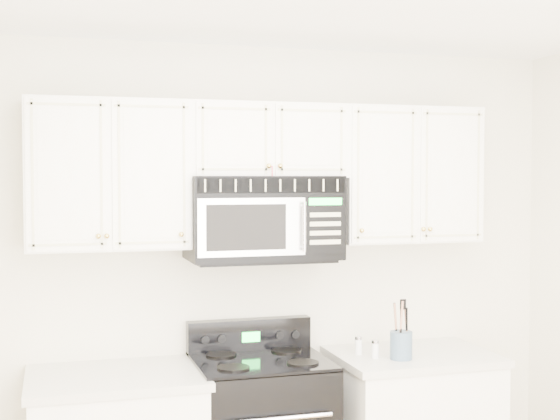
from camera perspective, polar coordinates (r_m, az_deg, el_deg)
name	(u,v)px	position (r m, az deg, el deg)	size (l,w,h in m)	color
room	(388,349)	(2.72, 7.89, -10.02)	(3.51, 3.51, 2.61)	olive
upper_cabinets	(265,168)	(4.15, -1.11, 3.12)	(2.44, 0.37, 0.75)	white
microwave	(263,218)	(4.11, -1.27, -0.55)	(0.79, 0.45, 0.44)	black
utensil_crock	(401,344)	(4.22, 8.85, -9.64)	(0.12, 0.12, 0.31)	#3D566C
shaker_salt	(359,345)	(4.31, 5.76, -9.82)	(0.04, 0.04, 0.10)	white
shaker_pepper	(375,349)	(4.24, 6.98, -10.06)	(0.04, 0.04, 0.10)	white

